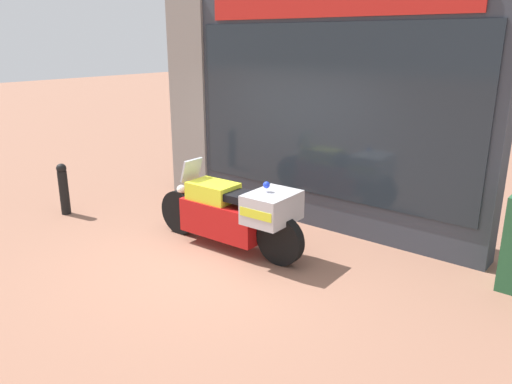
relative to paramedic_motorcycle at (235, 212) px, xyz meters
The scene contains 5 objects.
ground_plane 0.65m from the paramedic_motorcycle, 82.45° to the right, with size 60.00×60.00×0.00m, color #8E604C.
shop_building 2.07m from the paramedic_motorcycle, 101.89° to the left, with size 5.74×0.55×3.49m.
window_display 1.74m from the paramedic_motorcycle, 76.50° to the left, with size 4.42×0.30×2.11m.
paramedic_motorcycle is the anchor object (origin of this frame).
street_bollard 3.27m from the paramedic_motorcycle, 168.09° to the right, with size 0.16×0.16×0.87m.
Camera 1 is at (4.23, -4.46, 2.83)m, focal length 35.00 mm.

